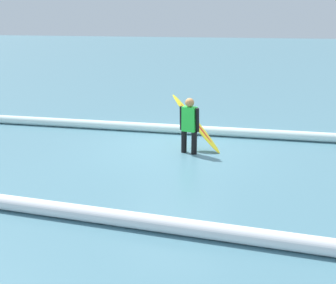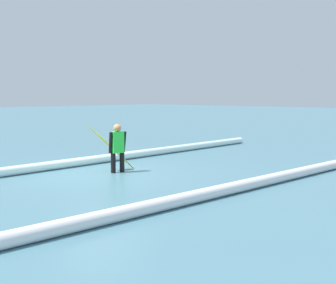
# 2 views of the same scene
# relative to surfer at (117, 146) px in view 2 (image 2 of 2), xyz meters

# --- Properties ---
(ground_plane) EXTENTS (135.31, 135.31, 0.00)m
(ground_plane) POSITION_rel_surfer_xyz_m (0.51, -0.26, -0.77)
(ground_plane) COLOR teal
(surfer) EXTENTS (0.51, 0.27, 1.39)m
(surfer) POSITION_rel_surfer_xyz_m (0.00, 0.00, 0.00)
(surfer) COLOR black
(surfer) RESTS_ON ground_plane
(surfboard) EXTENTS (1.46, 0.76, 1.38)m
(surfboard) POSITION_rel_surfer_xyz_m (-0.09, -0.38, -0.09)
(surfboard) COLOR yellow
(surfboard) RESTS_ON ground_plane
(wave_crest_foreground) EXTENTS (18.94, 0.97, 0.27)m
(wave_crest_foreground) POSITION_rel_surfer_xyz_m (0.38, -1.76, -0.64)
(wave_crest_foreground) COLOR white
(wave_crest_foreground) RESTS_ON ground_plane
(wave_crest_midground) EXTENTS (14.84, 0.69, 0.27)m
(wave_crest_midground) POSITION_rel_surfer_xyz_m (-0.91, 4.11, -0.64)
(wave_crest_midground) COLOR white
(wave_crest_midground) RESTS_ON ground_plane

